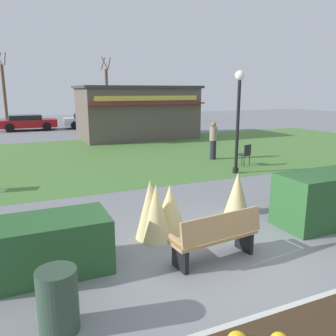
{
  "coord_description": "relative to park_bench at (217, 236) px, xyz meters",
  "views": [
    {
      "loc": [
        -3.25,
        -5.02,
        3.05
      ],
      "look_at": [
        -0.06,
        2.23,
        1.25
      ],
      "focal_mm": 36.61,
      "sensor_mm": 36.0,
      "label": 1
    }
  ],
  "objects": [
    {
      "name": "lawn_patch",
      "position": [
        0.13,
        10.97,
        -0.48
      ],
      "size": [
        36.0,
        12.0,
        0.01
      ],
      "primitive_type": "cube",
      "color": "#4C7A38",
      "rests_on": "ground_plane"
    },
    {
      "name": "hedge_left",
      "position": [
        -2.84,
        0.84,
        -0.0
      ],
      "size": [
        2.1,
        1.1,
        0.95
      ],
      "primitive_type": "cube",
      "color": "#28562B",
      "rests_on": "ground_plane"
    },
    {
      "name": "ornamental_grass_behind_left",
      "position": [
        -0.23,
        1.56,
        0.06
      ],
      "size": [
        0.74,
        0.74,
        1.08
      ],
      "primitive_type": "cone",
      "color": "#D1BC7F",
      "rests_on": "ground_plane"
    },
    {
      "name": "lamppost_mid",
      "position": [
        4.29,
        5.57,
        1.9
      ],
      "size": [
        0.36,
        0.36,
        3.75
      ],
      "color": "black",
      "rests_on": "ground_plane"
    },
    {
      "name": "ornamental_grass_behind_right",
      "position": [
        -0.73,
        1.45,
        0.15
      ],
      "size": [
        0.63,
        0.63,
        1.26
      ],
      "primitive_type": "cone",
      "color": "#D1BC7F",
      "rests_on": "ground_plane"
    },
    {
      "name": "park_bench",
      "position": [
        0.0,
        0.0,
        0.0
      ],
      "size": [
        1.75,
        0.7,
        0.95
      ],
      "color": "tan",
      "rests_on": "ground_plane"
    },
    {
      "name": "parked_car_center_slot",
      "position": [
        2.48,
        23.94,
        0.16
      ],
      "size": [
        4.36,
        2.37,
        1.2
      ],
      "color": "silver",
      "rests_on": "ground_plane"
    },
    {
      "name": "parked_car_east_slot",
      "position": [
        7.62,
        23.93,
        0.16
      ],
      "size": [
        4.36,
        2.38,
        1.2
      ],
      "color": "black",
      "rests_on": "ground_plane"
    },
    {
      "name": "parked_car_west_slot",
      "position": [
        -2.33,
        23.93,
        0.16
      ],
      "size": [
        4.24,
        2.13,
        1.2
      ],
      "color": "maroon",
      "rests_on": "ground_plane"
    },
    {
      "name": "ornamental_grass_behind_far",
      "position": [
        1.79,
        1.92,
        0.06
      ],
      "size": [
        0.62,
        0.62,
        1.08
      ],
      "primitive_type": "cone",
      "color": "#D1BC7F",
      "rests_on": "ground_plane"
    },
    {
      "name": "trash_bin",
      "position": [
        -2.84,
        -0.77,
        -0.05
      ],
      "size": [
        0.52,
        0.52,
        0.85
      ],
      "primitive_type": "cylinder",
      "color": "#2D4233",
      "rests_on": "ground_plane"
    },
    {
      "name": "food_kiosk",
      "position": [
        4.1,
        16.59,
        1.19
      ],
      "size": [
        7.42,
        4.97,
        3.33
      ],
      "color": "#594C47",
      "rests_on": "ground_plane"
    },
    {
      "name": "ground_plane",
      "position": [
        0.13,
        0.12,
        -0.48
      ],
      "size": [
        80.0,
        80.0,
        0.0
      ],
      "primitive_type": "plane",
      "color": "slate"
    },
    {
      "name": "tree_left_bg",
      "position": [
        -3.91,
        30.63,
        2.36
      ],
      "size": [
        0.91,
        0.96,
        6.4
      ],
      "color": "brown",
      "rests_on": "ground_plane"
    },
    {
      "name": "hedge_right",
      "position": [
        3.14,
        0.55,
        0.13
      ],
      "size": [
        2.05,
        1.1,
        1.21
      ],
      "primitive_type": "cube",
      "color": "#28562B",
      "rests_on": "ground_plane"
    },
    {
      "name": "person_strolling",
      "position": [
        4.89,
        8.22,
        0.38
      ],
      "size": [
        0.34,
        0.34,
        1.69
      ],
      "rotation": [
        0.0,
        0.0,
        5.96
      ],
      "color": "#23232D",
      "rests_on": "ground_plane"
    },
    {
      "name": "ornamental_grass_behind_center",
      "position": [
        -0.66,
        1.28,
        0.12
      ],
      "size": [
        0.64,
        0.64,
        1.21
      ],
      "primitive_type": "cone",
      "color": "#D1BC7F",
      "rests_on": "ground_plane"
    },
    {
      "name": "cafe_chair_center",
      "position": [
        5.37,
        6.49,
        0.05
      ],
      "size": [
        0.56,
        0.56,
        0.89
      ],
      "color": "black",
      "rests_on": "ground_plane"
    },
    {
      "name": "tree_right_bg",
      "position": [
        4.84,
        27.28,
        2.17
      ],
      "size": [
        0.91,
        0.96,
        6.02
      ],
      "color": "brown",
      "rests_on": "ground_plane"
    }
  ]
}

